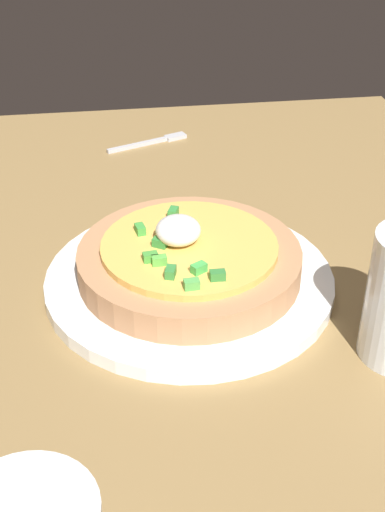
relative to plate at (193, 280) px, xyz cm
name	(u,v)px	position (x,y,z in cm)	size (l,w,h in cm)	color
dining_table	(118,325)	(-3.01, 7.20, -2.17)	(98.82, 87.53, 3.01)	olive
plate	(193,280)	(0.00, 0.00, 0.00)	(26.58, 26.58, 1.34)	white
pizza	(192,259)	(0.00, 0.04, 2.35)	(20.37, 20.37, 5.86)	#B07B53
fork	(156,141)	(33.41, 0.12, -0.42)	(5.03, 10.94, 0.50)	#B7B7BC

